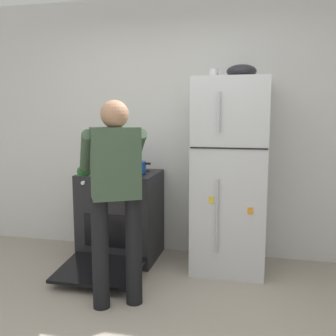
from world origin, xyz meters
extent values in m
cube|color=silver|center=(0.00, 1.95, 1.35)|extent=(6.00, 0.10, 2.70)
cube|color=silver|center=(0.51, 1.57, 0.91)|extent=(0.68, 0.68, 1.82)
cube|color=black|center=(0.51, 1.23, 1.20)|extent=(0.67, 0.01, 0.01)
cylinder|color=#B7B7BC|center=(0.43, 1.20, 0.60)|extent=(0.02, 0.02, 0.66)
cylinder|color=#B7B7BC|center=(0.43, 1.20, 1.51)|extent=(0.02, 0.02, 0.34)
cube|color=yellow|center=(0.37, 1.22, 0.74)|extent=(0.04, 0.01, 0.06)
cube|color=orange|center=(0.71, 1.22, 0.66)|extent=(0.04, 0.01, 0.06)
cube|color=black|center=(-0.60, 1.57, 0.45)|extent=(0.76, 0.64, 0.90)
cube|color=black|center=(-0.60, 1.25, 0.38)|extent=(0.53, 0.01, 0.32)
cylinder|color=black|center=(-0.78, 1.43, 0.90)|extent=(0.17, 0.17, 0.01)
cylinder|color=black|center=(-0.42, 1.43, 0.90)|extent=(0.17, 0.17, 0.01)
cylinder|color=black|center=(-0.78, 1.71, 0.90)|extent=(0.17, 0.17, 0.01)
cylinder|color=black|center=(-0.42, 1.71, 0.90)|extent=(0.17, 0.17, 0.01)
cylinder|color=silver|center=(-0.86, 1.23, 0.84)|extent=(0.04, 0.03, 0.04)
cylinder|color=silver|center=(-0.69, 1.23, 0.84)|extent=(0.04, 0.03, 0.04)
cylinder|color=silver|center=(-0.51, 1.23, 0.84)|extent=(0.04, 0.03, 0.04)
cylinder|color=silver|center=(-0.34, 1.23, 0.84)|extent=(0.04, 0.03, 0.04)
cube|color=black|center=(-0.60, 0.96, 0.10)|extent=(0.72, 0.58, 0.08)
cylinder|color=black|center=(-0.39, 0.52, 0.43)|extent=(0.13, 0.13, 0.86)
cylinder|color=black|center=(-0.16, 0.65, 0.43)|extent=(0.13, 0.13, 0.86)
cube|color=#384C38|center=(-0.28, 0.59, 1.13)|extent=(0.41, 0.35, 0.54)
sphere|color=#A37556|center=(-0.28, 0.59, 1.49)|extent=(0.21, 0.21, 0.21)
sphere|color=#4C4C4C|center=(-0.28, 0.59, 1.46)|extent=(0.15, 0.15, 0.15)
cylinder|color=#384C38|center=(-0.56, 0.69, 1.18)|extent=(0.32, 0.48, 0.41)
cylinder|color=#384C38|center=(-0.21, 0.88, 1.18)|extent=(0.32, 0.48, 0.41)
ellipsoid|color=#1E5123|center=(-0.67, 0.88, 1.02)|extent=(0.12, 0.18, 0.10)
ellipsoid|color=#1E5123|center=(-0.32, 1.08, 1.02)|extent=(0.12, 0.18, 0.10)
cylinder|color=#19479E|center=(-0.44, 1.52, 0.97)|extent=(0.24, 0.24, 0.12)
cube|color=black|center=(-0.58, 1.52, 1.01)|extent=(0.05, 0.03, 0.02)
cube|color=black|center=(-0.29, 1.52, 1.01)|extent=(0.05, 0.03, 0.02)
cylinder|color=silver|center=(0.33, 1.62, 1.87)|extent=(0.08, 0.08, 0.10)
torus|color=silver|center=(0.38, 1.62, 1.87)|extent=(0.06, 0.01, 0.06)
cylinder|color=brown|center=(-0.90, 1.77, 0.98)|extent=(0.05, 0.05, 0.15)
ellipsoid|color=black|center=(0.59, 1.57, 1.88)|extent=(0.27, 0.27, 0.12)
camera|label=1|loc=(0.75, -2.10, 1.50)|focal=41.01mm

